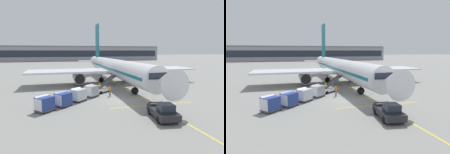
# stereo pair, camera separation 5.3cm
# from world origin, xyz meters

# --- Properties ---
(ground_plane) EXTENTS (600.00, 600.00, 0.00)m
(ground_plane) POSITION_xyz_m (0.00, 0.00, 0.00)
(ground_plane) COLOR gray
(parked_airplane) EXTENTS (37.14, 47.19, 15.49)m
(parked_airplane) POSITION_xyz_m (4.10, 15.21, 3.43)
(parked_airplane) COLOR white
(parked_airplane) RESTS_ON ground
(belt_loader) EXTENTS (5.05, 4.31, 2.73)m
(belt_loader) POSITION_xyz_m (-0.66, 6.13, 0.83)
(belt_loader) COLOR silver
(belt_loader) RESTS_ON ground
(baggage_cart_lead) EXTENTS (2.56, 2.53, 1.91)m
(baggage_cart_lead) POSITION_xyz_m (-3.08, 3.35, 1.00)
(baggage_cart_lead) COLOR #515156
(baggage_cart_lead) RESTS_ON ground
(baggage_cart_second) EXTENTS (2.56, 2.53, 1.91)m
(baggage_cart_second) POSITION_xyz_m (-5.35, 1.19, 1.00)
(baggage_cart_second) COLOR #515156
(baggage_cart_second) RESTS_ON ground
(baggage_cart_third) EXTENTS (2.56, 2.53, 1.91)m
(baggage_cart_third) POSITION_xyz_m (-7.51, -0.79, 1.00)
(baggage_cart_third) COLOR #515156
(baggage_cart_third) RESTS_ON ground
(baggage_cart_fourth) EXTENTS (2.56, 2.53, 1.91)m
(baggage_cart_fourth) POSITION_xyz_m (-9.69, -2.45, 1.00)
(baggage_cart_fourth) COLOR #515156
(baggage_cart_fourth) RESTS_ON ground
(pushback_tug) EXTENTS (2.65, 4.63, 1.83)m
(pushback_tug) POSITION_xyz_m (2.66, -8.39, 0.83)
(pushback_tug) COLOR #232328
(pushback_tug) RESTS_ON ground
(ground_crew_by_loader) EXTENTS (0.41, 0.50, 1.74)m
(ground_crew_by_loader) POSITION_xyz_m (-0.22, 2.73, 1.00)
(ground_crew_by_loader) COLOR #333847
(ground_crew_by_loader) RESTS_ON ground
(ground_crew_by_carts) EXTENTS (0.50, 0.40, 1.74)m
(ground_crew_by_carts) POSITION_xyz_m (-1.32, 5.57, 1.00)
(ground_crew_by_carts) COLOR #333847
(ground_crew_by_carts) RESTS_ON ground
(ground_crew_marshaller) EXTENTS (0.34, 0.55, 1.74)m
(ground_crew_marshaller) POSITION_xyz_m (-4.17, 3.33, 1.00)
(ground_crew_marshaller) COLOR #514C42
(ground_crew_marshaller) RESTS_ON ground
(safety_cone_engine_keepout) EXTENTS (0.56, 0.56, 0.64)m
(safety_cone_engine_keepout) POSITION_xyz_m (-3.60, 14.01, 0.31)
(safety_cone_engine_keepout) COLOR black
(safety_cone_engine_keepout) RESTS_ON ground
(safety_cone_wingtip) EXTENTS (0.59, 0.59, 0.67)m
(safety_cone_wingtip) POSITION_xyz_m (-2.15, 14.72, 0.33)
(safety_cone_wingtip) COLOR black
(safety_cone_wingtip) RESTS_ON ground
(apron_guidance_line_lead_in) EXTENTS (0.20, 110.00, 0.01)m
(apron_guidance_line_lead_in) POSITION_xyz_m (4.29, 14.30, 0.00)
(apron_guidance_line_lead_in) COLOR yellow
(apron_guidance_line_lead_in) RESTS_ON ground
(apron_guidance_line_stop_bar) EXTENTS (12.00, 0.20, 0.01)m
(apron_guidance_line_stop_bar) POSITION_xyz_m (4.10, -3.44, 0.00)
(apron_guidance_line_stop_bar) COLOR yellow
(apron_guidance_line_stop_bar) RESTS_ON ground
(terminal_building) EXTENTS (121.84, 14.65, 10.71)m
(terminal_building) POSITION_xyz_m (6.47, 117.94, 5.30)
(terminal_building) COLOR #939399
(terminal_building) RESTS_ON ground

